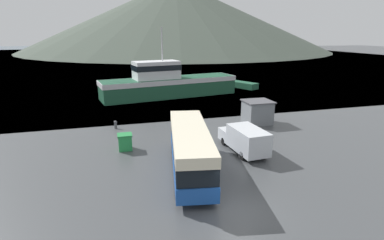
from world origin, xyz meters
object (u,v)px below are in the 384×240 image
(dock_kiosk, at_px, (257,112))
(small_boat, at_px, (242,85))
(storage_bin, at_px, (125,142))
(tour_bus, at_px, (190,148))
(delivery_van, at_px, (245,139))
(fishing_boat, at_px, (167,83))

(dock_kiosk, bearing_deg, small_boat, 69.69)
(storage_bin, xyz_separation_m, dock_kiosk, (15.12, 4.37, 0.60))
(tour_bus, xyz_separation_m, delivery_van, (5.57, 2.53, -0.68))
(storage_bin, xyz_separation_m, small_boat, (23.26, 26.37, -0.19))
(tour_bus, relative_size, small_boat, 1.70)
(fishing_boat, relative_size, storage_bin, 15.67)
(tour_bus, distance_m, small_boat, 37.28)
(fishing_boat, bearing_deg, storage_bin, -30.28)
(fishing_boat, height_order, storage_bin, fishing_boat)
(tour_bus, xyz_separation_m, small_boat, (18.81, 32.16, -1.35))
(dock_kiosk, bearing_deg, fishing_boat, 111.83)
(small_boat, bearing_deg, fishing_boat, 169.25)
(tour_bus, bearing_deg, small_boat, 69.54)
(delivery_van, bearing_deg, tour_bus, -159.65)
(storage_bin, height_order, dock_kiosk, dock_kiosk)
(fishing_boat, height_order, small_boat, fishing_boat)
(small_boat, bearing_deg, tour_bus, -146.81)
(small_boat, bearing_deg, storage_bin, -157.90)
(dock_kiosk, distance_m, small_boat, 23.47)
(delivery_van, bearing_deg, fishing_boat, 90.39)
(delivery_van, distance_m, small_boat, 32.46)
(storage_bin, relative_size, dock_kiosk, 0.46)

